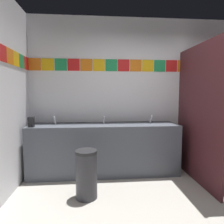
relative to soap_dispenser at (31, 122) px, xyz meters
The scene contains 9 objects.
wall_back 2.20m from the soap_dispenser, 12.99° to the left, with size 4.52×0.09×2.77m.
vanity_counter 1.28m from the soap_dispenser, ahead, with size 2.54×0.57×0.87m.
faucet_left 0.41m from the soap_dispenser, 38.33° to the left, with size 0.04×0.10×0.14m.
faucet_center 1.19m from the soap_dispenser, 12.24° to the left, with size 0.04×0.10×0.14m.
faucet_right 2.03m from the soap_dispenser, ahead, with size 0.04×0.10×0.14m.
soap_dispenser is the anchor object (origin of this frame).
stall_divider 2.84m from the soap_dispenser, ahead, with size 0.92×1.37×2.16m.
toilet 3.14m from the soap_dispenser, ahead, with size 0.39×0.49×0.74m.
trash_bin 1.25m from the soap_dispenser, 35.41° to the right, with size 0.29×0.29×0.65m.
Camera 1 is at (-1.10, -1.89, 1.41)m, focal length 31.56 mm.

